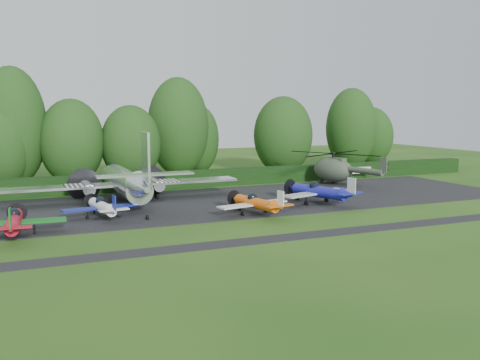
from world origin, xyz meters
name	(u,v)px	position (x,y,z in m)	size (l,w,h in m)	color
ground	(227,224)	(0.00, 0.00, 0.00)	(160.00, 160.00, 0.00)	#1E4814
apron	(190,204)	(0.00, 10.00, 0.00)	(70.00, 18.00, 0.01)	black
taxiway_verge	(259,241)	(0.00, -6.00, 0.00)	(70.00, 2.00, 0.00)	black
hedgerow	(161,189)	(0.00, 21.00, 0.00)	(90.00, 1.60, 2.00)	black
transport_plane	(126,182)	(-5.62, 12.85, 2.14)	(23.89, 18.32, 7.66)	silver
light_plane_red	(14,221)	(-15.91, 2.04, 1.16)	(7.25, 7.63, 2.79)	#AE1024
light_plane_white	(102,207)	(-8.98, 6.23, 1.04)	(6.51, 6.85, 2.50)	white
light_plane_orange	(256,203)	(3.67, 2.41, 1.10)	(6.85, 7.20, 2.63)	#EC5E0D
light_plane_blue	(319,192)	(11.60, 4.87, 1.28)	(8.00, 8.41, 3.07)	#191C9A
helicopter	(333,167)	(20.60, 16.29, 2.13)	(12.30, 14.40, 3.96)	#354031
sign_board	(361,171)	(26.92, 19.33, 1.10)	(2.90, 0.11, 1.63)	#3F3326
tree_0	(351,128)	(33.57, 31.33, 6.29)	(7.94, 7.94, 12.61)	black
tree_4	(283,135)	(20.00, 28.55, 5.56)	(8.43, 8.43, 11.13)	black
tree_5	(178,127)	(5.66, 32.63, 6.84)	(8.49, 8.49, 13.70)	black
tree_6	(131,144)	(-1.87, 28.48, 4.90)	(7.54, 7.54, 9.81)	black
tree_7	(370,136)	(39.16, 33.86, 4.83)	(7.55, 7.55, 9.67)	black
tree_8	(3,144)	(-16.79, 29.19, 5.17)	(6.47, 6.47, 10.36)	black
tree_9	(72,142)	(-8.98, 29.19, 5.28)	(7.87, 7.87, 10.58)	black
tree_10	(199,139)	(9.47, 34.80, 4.92)	(5.79, 5.79, 9.86)	black
tree_11	(290,136)	(23.66, 33.12, 5.14)	(6.42, 6.42, 10.31)	black
tree_12	(13,127)	(-15.58, 30.54, 7.20)	(7.90, 7.90, 14.43)	black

